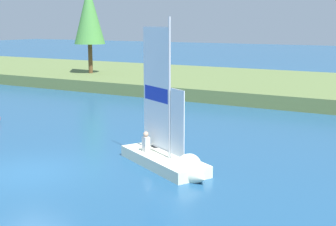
# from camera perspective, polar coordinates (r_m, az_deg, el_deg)

# --- Properties ---
(ground_plane) EXTENTS (200.00, 200.00, 0.00)m
(ground_plane) POSITION_cam_1_polar(r_m,az_deg,el_deg) (17.42, -16.39, -6.85)
(ground_plane) COLOR navy
(shore_bank) EXTENTS (80.00, 15.23, 0.87)m
(shore_bank) POSITION_cam_1_polar(r_m,az_deg,el_deg) (37.42, 10.65, 3.40)
(shore_bank) COLOR #5B703D
(shore_bank) RESTS_ON ground
(shoreline_tree_left) EXTENTS (2.59, 2.59, 7.44)m
(shoreline_tree_left) POSITION_cam_1_polar(r_m,az_deg,el_deg) (41.19, -9.46, 11.57)
(shoreline_tree_left) COLOR brown
(shoreline_tree_left) RESTS_ON shore_bank
(sailboat) EXTENTS (4.68, 3.35, 5.77)m
(sailboat) POSITION_cam_1_polar(r_m,az_deg,el_deg) (16.73, 0.75, -5.64)
(sailboat) COLOR silver
(sailboat) RESTS_ON ground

